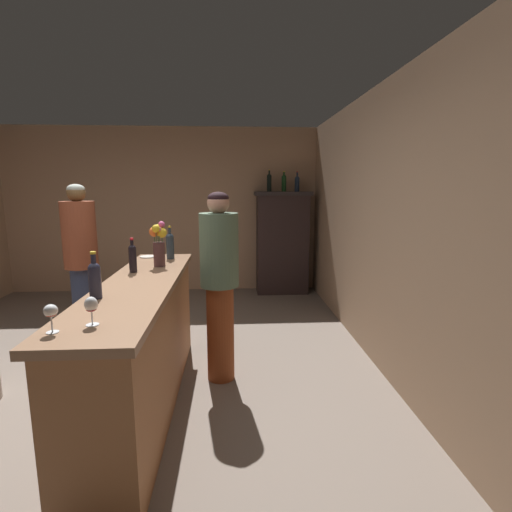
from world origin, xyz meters
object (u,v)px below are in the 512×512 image
display_cabinet (282,241)px  display_bottle_left (269,182)px  cheese_plate (148,257)px  wine_bottle_rose (95,278)px  flower_arrangement (159,242)px  wine_bottle_merlot (133,257)px  bartender (220,279)px  wine_bottle_riesling (170,245)px  wine_glass_mid (51,312)px  display_bottle_center (297,183)px  display_bottle_midleft (284,182)px  bar_counter (142,345)px  wine_glass_front (91,306)px  patron_tall (81,260)px

display_cabinet → display_bottle_left: (-0.21, 0.00, 0.92)m
display_cabinet → cheese_plate: (-1.64, -2.22, 0.16)m
wine_bottle_rose → flower_arrangement: bearing=77.9°
display_cabinet → wine_bottle_rose: display_cabinet is taller
wine_bottle_rose → cheese_plate: size_ratio=1.90×
wine_bottle_merlot → cheese_plate: bearing=92.3°
bartender → wine_bottle_rose: bearing=41.7°
display_cabinet → wine_bottle_riesling: bearing=-121.1°
wine_glass_mid → display_bottle_center: bearing=66.1°
display_bottle_midleft → bartender: size_ratio=0.19×
display_cabinet → bar_counter: bearing=-114.5°
wine_glass_front → wine_glass_mid: 0.18m
display_bottle_left → patron_tall: display_bottle_left is taller
display_bottle_left → cheese_plate: bearing=-122.7°
display_bottle_center → wine_glass_mid: bearing=-113.9°
display_bottle_center → display_cabinet: bearing=-180.0°
wine_glass_front → wine_bottle_riesling: bearing=86.6°
wine_bottle_merlot → wine_glass_front: size_ratio=1.91×
display_cabinet → patron_tall: (-2.35, -2.07, 0.10)m
cheese_plate → display_bottle_midleft: bearing=53.3°
cheese_plate → display_bottle_center: (1.86, 2.22, 0.75)m
bar_counter → bartender: (0.58, 0.41, 0.41)m
cheese_plate → wine_glass_mid: bearing=-90.7°
wine_bottle_riesling → flower_arrangement: (-0.04, -0.36, 0.08)m
wine_glass_front → patron_tall: size_ratio=0.09×
display_bottle_left → display_bottle_center: bearing=0.0°
display_bottle_left → wine_bottle_rose: bearing=-111.5°
wine_bottle_rose → display_bottle_center: display_bottle_center is taller
wine_bottle_rose → cheese_plate: bearing=89.3°
wine_bottle_riesling → display_bottle_center: display_bottle_center is taller
wine_bottle_riesling → wine_glass_mid: size_ratio=2.28×
display_cabinet → cheese_plate: bearing=-126.5°
bar_counter → bartender: size_ratio=1.47×
flower_arrangement → bar_counter: bearing=-94.6°
bar_counter → wine_bottle_riesling: 1.14m
display_cabinet → patron_tall: 3.13m
display_bottle_midleft → patron_tall: display_bottle_midleft is taller
wine_bottle_rose → display_bottle_midleft: size_ratio=0.95×
wine_glass_mid → display_bottle_midleft: display_bottle_midleft is taller
wine_glass_front → wine_bottle_merlot: bearing=94.7°
wine_glass_front → patron_tall: (-0.84, 2.11, -0.15)m
wine_bottle_rose → wine_glass_mid: wine_bottle_rose is taller
bar_counter → display_bottle_midleft: bearing=65.2°
bar_counter → cheese_plate: 1.16m
bar_counter → display_cabinet: size_ratio=1.50×
patron_tall → bartender: size_ratio=1.04×
wine_bottle_rose → display_bottle_center: size_ratio=0.96×
wine_glass_mid → display_bottle_left: 4.55m
bar_counter → wine_bottle_rose: wine_bottle_rose is taller
wine_bottle_rose → flower_arrangement: flower_arrangement is taller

